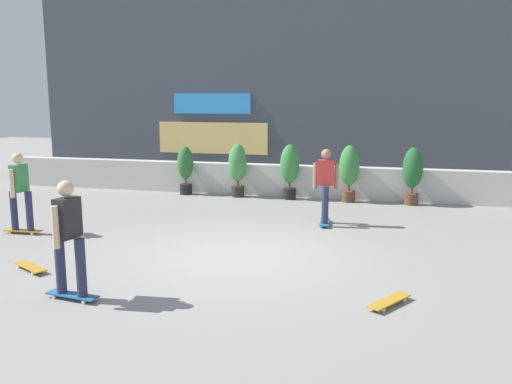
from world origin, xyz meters
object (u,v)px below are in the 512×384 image
object	(u,v)px
skater_by_wall_right	(20,189)
skateboard_near_camera	(389,301)
skater_far_left	(69,234)
potted_plant_1	(238,166)
skater_foreground	(326,183)
potted_plant_0	(185,167)
potted_plant_3	(349,169)
skateboard_aside	(30,267)
potted_plant_4	(413,171)
potted_plant_2	(290,167)

from	to	relation	value
skater_by_wall_right	skateboard_near_camera	xyz separation A→B (m)	(7.43, -2.13, -0.88)
skater_far_left	skater_by_wall_right	xyz separation A→B (m)	(-3.11, 3.00, 0.00)
potted_plant_1	skateboard_near_camera	size ratio (longest dim) A/B	1.94
skater_far_left	skater_foreground	bearing A→B (deg)	61.36
potted_plant_0	potted_plant_3	size ratio (longest dim) A/B	0.91
skater_foreground	skater_by_wall_right	world-z (taller)	same
skater_far_left	skater_foreground	world-z (taller)	same
skater_by_wall_right	skateboard_aside	world-z (taller)	skater_by_wall_right
potted_plant_3	skater_foreground	xyz separation A→B (m)	(-0.30, -2.82, 0.04)
potted_plant_0	potted_plant_1	size ratio (longest dim) A/B	0.93
potted_plant_1	skater_by_wall_right	bearing A→B (deg)	-121.68
potted_plant_1	potted_plant_4	xyz separation A→B (m)	(4.79, -0.00, 0.00)
skateboard_near_camera	skateboard_aside	distance (m)	5.73
skater_by_wall_right	skateboard_aside	distance (m)	2.80
potted_plant_1	skater_foreground	bearing A→B (deg)	-44.85
potted_plant_3	skateboard_near_camera	world-z (taller)	potted_plant_3
skater_by_wall_right	skateboard_near_camera	world-z (taller)	skater_by_wall_right
potted_plant_3	skateboard_near_camera	xyz separation A→B (m)	(1.11, -7.28, -0.84)
potted_plant_4	potted_plant_2	bearing A→B (deg)	180.00
potted_plant_1	skateboard_near_camera	bearing A→B (deg)	-59.71
potted_plant_2	potted_plant_3	bearing A→B (deg)	0.00
potted_plant_2	skateboard_aside	world-z (taller)	potted_plant_2
potted_plant_0	skater_by_wall_right	size ratio (longest dim) A/B	0.83
potted_plant_1	skater_foreground	xyz separation A→B (m)	(2.84, -2.82, 0.06)
potted_plant_1	potted_plant_2	world-z (taller)	potted_plant_2
potted_plant_2	skater_far_left	world-z (taller)	skater_far_left
potted_plant_0	potted_plant_4	bearing A→B (deg)	-0.00
potted_plant_4	skater_by_wall_right	size ratio (longest dim) A/B	0.90
potted_plant_0	skater_foreground	world-z (taller)	skater_foreground
potted_plant_0	skater_by_wall_right	distance (m)	5.39
potted_plant_3	skateboard_near_camera	distance (m)	7.41
skater_far_left	skater_foreground	size ratio (longest dim) A/B	1.00
skateboard_near_camera	skater_foreground	bearing A→B (deg)	107.62
skateboard_near_camera	potted_plant_2	bearing A→B (deg)	110.67
potted_plant_1	skater_far_left	world-z (taller)	skater_far_left
skater_foreground	skater_by_wall_right	size ratio (longest dim) A/B	1.00
skater_by_wall_right	skater_foreground	bearing A→B (deg)	21.14
potted_plant_2	potted_plant_4	size ratio (longest dim) A/B	1.00
skater_by_wall_right	skateboard_near_camera	distance (m)	7.78
potted_plant_4	potted_plant_3	bearing A→B (deg)	180.00
potted_plant_3	skater_foreground	size ratio (longest dim) A/B	0.91
potted_plant_3	skater_far_left	bearing A→B (deg)	-111.52
potted_plant_4	skateboard_near_camera	size ratio (longest dim) A/B	1.95
potted_plant_4	skater_by_wall_right	bearing A→B (deg)	-147.13
potted_plant_1	skater_far_left	size ratio (longest dim) A/B	0.90
skater_foreground	potted_plant_0	bearing A→B (deg)	147.47
potted_plant_1	skateboard_aside	bearing A→B (deg)	-101.59
potted_plant_4	skateboard_aside	size ratio (longest dim) A/B	1.91
potted_plant_4	skater_far_left	bearing A→B (deg)	-120.82
skateboard_aside	potted_plant_3	bearing A→B (deg)	57.29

